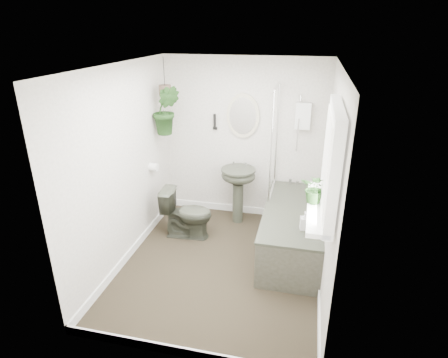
# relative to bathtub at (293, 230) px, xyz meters

# --- Properties ---
(floor) EXTENTS (2.30, 2.80, 0.02)m
(floor) POSITION_rel_bathtub_xyz_m (-0.80, -0.50, -0.30)
(floor) COLOR black
(floor) RESTS_ON ground
(ceiling) EXTENTS (2.30, 2.80, 0.02)m
(ceiling) POSITION_rel_bathtub_xyz_m (-0.80, -0.50, 2.02)
(ceiling) COLOR white
(ceiling) RESTS_ON ground
(wall_back) EXTENTS (2.30, 0.02, 2.30)m
(wall_back) POSITION_rel_bathtub_xyz_m (-0.80, 0.91, 0.86)
(wall_back) COLOR silver
(wall_back) RESTS_ON ground
(wall_front) EXTENTS (2.30, 0.02, 2.30)m
(wall_front) POSITION_rel_bathtub_xyz_m (-0.80, -1.91, 0.86)
(wall_front) COLOR silver
(wall_front) RESTS_ON ground
(wall_left) EXTENTS (0.02, 2.80, 2.30)m
(wall_left) POSITION_rel_bathtub_xyz_m (-1.96, -0.50, 0.86)
(wall_left) COLOR silver
(wall_left) RESTS_ON ground
(wall_right) EXTENTS (0.02, 2.80, 2.30)m
(wall_right) POSITION_rel_bathtub_xyz_m (0.36, -0.50, 0.86)
(wall_right) COLOR silver
(wall_right) RESTS_ON ground
(skirting) EXTENTS (2.30, 2.80, 0.10)m
(skirting) POSITION_rel_bathtub_xyz_m (-0.80, -0.50, -0.24)
(skirting) COLOR white
(skirting) RESTS_ON floor
(bathtub) EXTENTS (0.72, 1.72, 0.58)m
(bathtub) POSITION_rel_bathtub_xyz_m (0.00, 0.00, 0.00)
(bathtub) COLOR #33372B
(bathtub) RESTS_ON floor
(bath_screen) EXTENTS (0.04, 0.72, 1.40)m
(bath_screen) POSITION_rel_bathtub_xyz_m (-0.33, 0.49, 0.99)
(bath_screen) COLOR silver
(bath_screen) RESTS_ON bathtub
(shower_box) EXTENTS (0.20, 0.10, 0.35)m
(shower_box) POSITION_rel_bathtub_xyz_m (0.00, 0.84, 1.26)
(shower_box) COLOR white
(shower_box) RESTS_ON wall_back
(oval_mirror) EXTENTS (0.46, 0.03, 0.62)m
(oval_mirror) POSITION_rel_bathtub_xyz_m (-0.82, 0.87, 1.21)
(oval_mirror) COLOR beige
(oval_mirror) RESTS_ON wall_back
(wall_sconce) EXTENTS (0.04, 0.04, 0.22)m
(wall_sconce) POSITION_rel_bathtub_xyz_m (-1.22, 0.86, 1.11)
(wall_sconce) COLOR black
(wall_sconce) RESTS_ON wall_back
(toilet_roll_holder) EXTENTS (0.11, 0.11, 0.11)m
(toilet_roll_holder) POSITION_rel_bathtub_xyz_m (-1.90, 0.20, 0.61)
(toilet_roll_holder) COLOR white
(toilet_roll_holder) RESTS_ON wall_left
(window_recess) EXTENTS (0.08, 1.00, 0.90)m
(window_recess) POSITION_rel_bathtub_xyz_m (0.29, -1.20, 1.36)
(window_recess) COLOR white
(window_recess) RESTS_ON wall_right
(window_sill) EXTENTS (0.18, 1.00, 0.04)m
(window_sill) POSITION_rel_bathtub_xyz_m (0.22, -1.20, 0.94)
(window_sill) COLOR white
(window_sill) RESTS_ON wall_right
(window_blinds) EXTENTS (0.01, 0.86, 0.76)m
(window_blinds) POSITION_rel_bathtub_xyz_m (0.24, -1.20, 1.36)
(window_blinds) COLOR white
(window_blinds) RESTS_ON wall_right
(toilet) EXTENTS (0.69, 0.42, 0.68)m
(toilet) POSITION_rel_bathtub_xyz_m (-1.40, 0.05, 0.05)
(toilet) COLOR #33372B
(toilet) RESTS_ON floor
(pedestal_sink) EXTENTS (0.51, 0.45, 0.82)m
(pedestal_sink) POSITION_rel_bathtub_xyz_m (-0.82, 0.60, 0.12)
(pedestal_sink) COLOR #33372B
(pedestal_sink) RESTS_ON floor
(sill_plant) EXTENTS (0.29, 0.28, 0.26)m
(sill_plant) POSITION_rel_bathtub_xyz_m (0.19, -1.16, 1.09)
(sill_plant) COLOR black
(sill_plant) RESTS_ON window_sill
(hanging_plant) EXTENTS (0.41, 0.36, 0.66)m
(hanging_plant) POSITION_rel_bathtub_xyz_m (-1.77, 0.45, 1.33)
(hanging_plant) COLOR black
(hanging_plant) RESTS_ON ceiling
(soap_bottle) EXTENTS (0.10, 0.11, 0.21)m
(soap_bottle) POSITION_rel_bathtub_xyz_m (0.13, -0.45, 0.39)
(soap_bottle) COLOR #2B2020
(soap_bottle) RESTS_ON bathtub
(hanging_pot) EXTENTS (0.16, 0.16, 0.12)m
(hanging_pot) POSITION_rel_bathtub_xyz_m (-1.77, 0.45, 1.60)
(hanging_pot) COLOR brown
(hanging_pot) RESTS_ON ceiling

